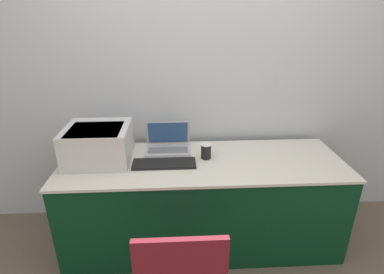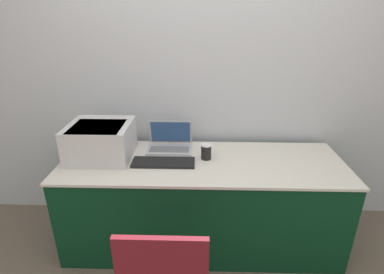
{
  "view_description": "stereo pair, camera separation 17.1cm",
  "coord_description": "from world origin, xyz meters",
  "px_view_note": "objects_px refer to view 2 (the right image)",
  "views": [
    {
      "loc": [
        -0.19,
        -1.65,
        1.77
      ],
      "look_at": [
        -0.08,
        0.39,
        0.91
      ],
      "focal_mm": 28.0,
      "sensor_mm": 36.0,
      "label": 1
    },
    {
      "loc": [
        -0.02,
        -1.65,
        1.77
      ],
      "look_at": [
        -0.08,
        0.39,
        0.91
      ],
      "focal_mm": 28.0,
      "sensor_mm": 36.0,
      "label": 2
    }
  ],
  "objects_px": {
    "printer": "(101,139)",
    "laptop_left": "(170,143)",
    "external_keyboard": "(163,162)",
    "coffee_cup": "(206,152)"
  },
  "relations": [
    {
      "from": "printer",
      "to": "coffee_cup",
      "type": "distance_m",
      "value": 0.81
    },
    {
      "from": "laptop_left",
      "to": "external_keyboard",
      "type": "xyz_separation_m",
      "value": [
        -0.02,
        -0.26,
        -0.04
      ]
    },
    {
      "from": "printer",
      "to": "external_keyboard",
      "type": "bearing_deg",
      "value": -12.63
    },
    {
      "from": "laptop_left",
      "to": "coffee_cup",
      "type": "distance_m",
      "value": 0.34
    },
    {
      "from": "printer",
      "to": "external_keyboard",
      "type": "xyz_separation_m",
      "value": [
        0.49,
        -0.11,
        -0.13
      ]
    },
    {
      "from": "laptop_left",
      "to": "printer",
      "type": "bearing_deg",
      "value": -163.07
    },
    {
      "from": "printer",
      "to": "laptop_left",
      "type": "relative_size",
      "value": 1.29
    },
    {
      "from": "laptop_left",
      "to": "coffee_cup",
      "type": "height_order",
      "value": "laptop_left"
    },
    {
      "from": "printer",
      "to": "laptop_left",
      "type": "height_order",
      "value": "printer"
    },
    {
      "from": "laptop_left",
      "to": "coffee_cup",
      "type": "relative_size",
      "value": 3.02
    }
  ]
}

